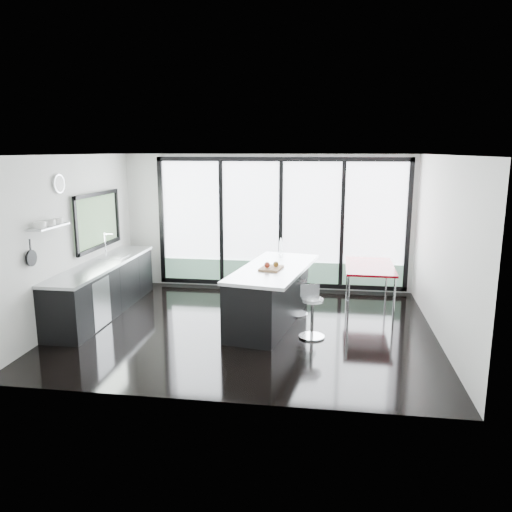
% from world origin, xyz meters
% --- Properties ---
extents(floor, '(6.00, 5.00, 0.00)m').
position_xyz_m(floor, '(0.00, 0.00, 0.00)').
color(floor, black).
rests_on(floor, ground).
extents(ceiling, '(6.00, 5.00, 0.00)m').
position_xyz_m(ceiling, '(0.00, 0.00, 2.80)').
color(ceiling, white).
rests_on(ceiling, wall_back).
extents(wall_back, '(6.00, 0.09, 2.80)m').
position_xyz_m(wall_back, '(0.27, 2.47, 1.27)').
color(wall_back, silver).
rests_on(wall_back, ground).
extents(wall_front, '(6.00, 0.00, 2.80)m').
position_xyz_m(wall_front, '(0.00, -2.50, 1.40)').
color(wall_front, silver).
rests_on(wall_front, ground).
extents(wall_left, '(0.26, 5.00, 2.80)m').
position_xyz_m(wall_left, '(-2.97, 0.27, 1.56)').
color(wall_left, silver).
rests_on(wall_left, ground).
extents(wall_right, '(0.00, 5.00, 2.80)m').
position_xyz_m(wall_right, '(3.00, 0.00, 1.40)').
color(wall_right, silver).
rests_on(wall_right, ground).
extents(counter_cabinets, '(0.69, 3.24, 1.36)m').
position_xyz_m(counter_cabinets, '(-2.67, 0.40, 0.46)').
color(counter_cabinets, black).
rests_on(counter_cabinets, floor).
extents(island, '(1.42, 2.54, 1.28)m').
position_xyz_m(island, '(0.33, 0.29, 0.50)').
color(island, black).
rests_on(island, floor).
extents(bar_stool_near, '(0.52, 0.52, 0.64)m').
position_xyz_m(bar_stool_near, '(1.07, -0.29, 0.32)').
color(bar_stool_near, silver).
rests_on(bar_stool_near, floor).
extents(bar_stool_far, '(0.55, 0.55, 0.66)m').
position_xyz_m(bar_stool_far, '(0.75, 0.78, 0.33)').
color(bar_stool_far, silver).
rests_on(bar_stool_far, floor).
extents(red_table, '(0.89, 1.52, 0.81)m').
position_xyz_m(red_table, '(2.05, 1.38, 0.40)').
color(red_table, '#730008').
rests_on(red_table, floor).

